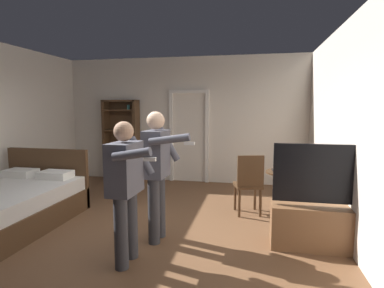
# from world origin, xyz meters

# --- Properties ---
(ground_plane) EXTENTS (7.03, 7.03, 0.00)m
(ground_plane) POSITION_xyz_m (0.00, 0.00, 0.00)
(ground_plane) COLOR brown
(wall_back) EXTENTS (5.82, 0.12, 2.88)m
(wall_back) POSITION_xyz_m (0.00, 3.25, 1.44)
(wall_back) COLOR silver
(wall_back) RESTS_ON ground_plane
(wall_right) EXTENTS (0.12, 6.63, 2.88)m
(wall_right) POSITION_xyz_m (2.85, 0.00, 1.44)
(wall_right) COLOR silver
(wall_right) RESTS_ON ground_plane
(doorway_frame) EXTENTS (0.93, 0.08, 2.13)m
(doorway_frame) POSITION_xyz_m (0.15, 3.17, 1.22)
(doorway_frame) COLOR white
(doorway_frame) RESTS_ON ground_plane
(bed) EXTENTS (1.52, 2.03, 1.02)m
(bed) POSITION_xyz_m (-1.90, 0.01, 0.30)
(bed) COLOR #4C331E
(bed) RESTS_ON ground_plane
(bookshelf) EXTENTS (0.83, 0.32, 1.90)m
(bookshelf) POSITION_xyz_m (-1.46, 3.03, 1.02)
(bookshelf) COLOR #4C331E
(bookshelf) RESTS_ON ground_plane
(tv_flatscreen) EXTENTS (1.25, 0.40, 1.30)m
(tv_flatscreen) POSITION_xyz_m (2.49, 0.10, 0.37)
(tv_flatscreen) COLOR brown
(tv_flatscreen) RESTS_ON ground_plane
(side_table) EXTENTS (0.60, 0.60, 0.70)m
(side_table) POSITION_xyz_m (2.13, 1.33, 0.47)
(side_table) COLOR #4C331E
(side_table) RESTS_ON ground_plane
(laptop) EXTENTS (0.36, 0.36, 0.17)m
(laptop) POSITION_xyz_m (2.10, 1.29, 0.75)
(laptop) COLOR black
(laptop) RESTS_ON side_table
(bottle_on_table) EXTENTS (0.06, 0.06, 0.27)m
(bottle_on_table) POSITION_xyz_m (2.27, 1.25, 0.82)
(bottle_on_table) COLOR #3D2E24
(bottle_on_table) RESTS_ON side_table
(wooden_chair) EXTENTS (0.51, 0.51, 0.99)m
(wooden_chair) POSITION_xyz_m (1.56, 1.13, 0.54)
(wooden_chair) COLOR #4C331E
(wooden_chair) RESTS_ON ground_plane
(person_blue_shirt) EXTENTS (0.59, 0.61, 1.59)m
(person_blue_shirt) POSITION_xyz_m (0.27, -0.71, 0.92)
(person_blue_shirt) COLOR #333338
(person_blue_shirt) RESTS_ON ground_plane
(person_striped_shirt) EXTENTS (0.69, 0.56, 1.69)m
(person_striped_shirt) POSITION_xyz_m (0.42, -0.07, 0.97)
(person_striped_shirt) COLOR #333338
(person_striped_shirt) RESTS_ON ground_plane
(suitcase_dark) EXTENTS (0.53, 0.40, 0.47)m
(suitcase_dark) POSITION_xyz_m (-1.03, 2.02, 0.23)
(suitcase_dark) COLOR black
(suitcase_dark) RESTS_ON ground_plane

